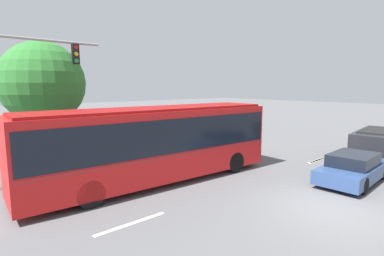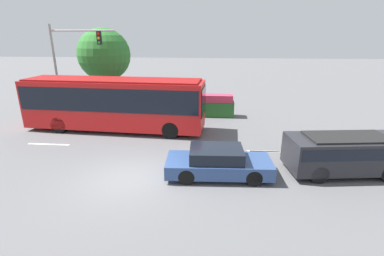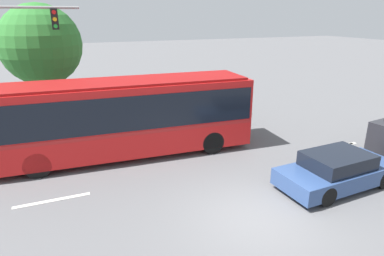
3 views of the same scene
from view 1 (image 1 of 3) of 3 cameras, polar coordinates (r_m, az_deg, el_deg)
name	(u,v)px [view 1 (image 1 of 3)]	position (r m, az deg, el deg)	size (l,w,h in m)	color
ground_plane	(327,209)	(11.53, 24.41, -13.97)	(140.00, 140.00, 0.00)	#5B5B5E
city_bus	(156,140)	(12.99, -7.00, -2.31)	(11.41, 3.14, 3.27)	red
sedan_foreground	(353,168)	(14.95, 28.51, -6.78)	(4.54, 2.04, 1.28)	navy
suv_left_lane	(377,142)	(20.22, 31.98, -2.25)	(5.09, 2.57, 1.71)	#232328
traffic_light_pole	(16,84)	(14.27, -30.58, 7.29)	(4.76, 0.24, 6.59)	gray
flowering_hedge	(161,143)	(17.83, -6.03, -2.91)	(9.64, 1.05, 1.65)	#286028
street_tree_left	(43,83)	(17.16, -26.70, 7.65)	(4.22, 4.22, 6.44)	brown
lane_stripe_near	(320,159)	(18.75, 23.33, -5.50)	(2.40, 0.16, 0.01)	silver
lane_stripe_mid	(319,160)	(18.59, 23.22, -5.61)	(2.40, 0.16, 0.01)	silver
lane_stripe_far	(131,224)	(9.74, -11.55, -17.51)	(2.40, 0.16, 0.01)	silver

